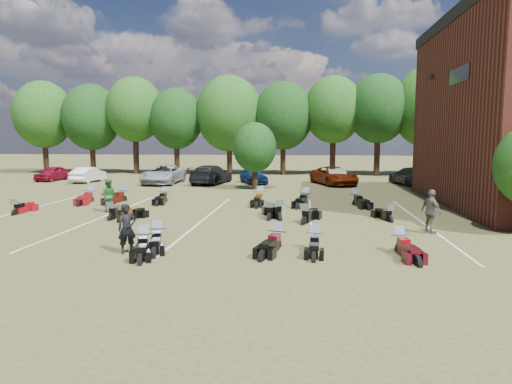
# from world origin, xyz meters

# --- Properties ---
(ground) EXTENTS (160.00, 160.00, 0.00)m
(ground) POSITION_xyz_m (0.00, 0.00, 0.00)
(ground) COLOR brown
(ground) RESTS_ON ground
(car_0) EXTENTS (1.80, 3.89, 1.29)m
(car_0) POSITION_xyz_m (-20.61, 20.37, 0.65)
(car_0) COLOR maroon
(car_0) RESTS_ON ground
(car_1) EXTENTS (1.62, 4.03, 1.30)m
(car_1) POSITION_xyz_m (-16.75, 19.33, 0.65)
(car_1) COLOR silver
(car_1) RESTS_ON ground
(car_2) EXTENTS (2.61, 5.66, 1.57)m
(car_2) POSITION_xyz_m (-9.97, 18.79, 0.79)
(car_2) COLOR #97999F
(car_2) RESTS_ON ground
(car_3) EXTENTS (3.09, 5.67, 1.56)m
(car_3) POSITION_xyz_m (-6.02, 19.15, 0.78)
(car_3) COLOR black
(car_3) RESTS_ON ground
(car_4) EXTENTS (3.04, 4.17, 1.32)m
(car_4) POSITION_xyz_m (-2.58, 19.81, 0.66)
(car_4) COLOR navy
(car_4) RESTS_ON ground
(car_5) EXTENTS (1.63, 4.00, 1.29)m
(car_5) POSITION_xyz_m (4.17, 19.73, 0.65)
(car_5) COLOR #A3A39E
(car_5) RESTS_ON ground
(car_6) EXTENTS (4.11, 5.80, 1.47)m
(car_6) POSITION_xyz_m (4.03, 19.43, 0.73)
(car_6) COLOR #631B05
(car_6) RESTS_ON ground
(car_7) EXTENTS (3.14, 5.27, 1.43)m
(car_7) POSITION_xyz_m (10.20, 20.11, 0.72)
(car_7) COLOR #3A3A3F
(car_7) RESTS_ON ground
(person_black) EXTENTS (0.72, 0.67, 1.66)m
(person_black) POSITION_xyz_m (-4.13, -3.52, 0.83)
(person_black) COLOR black
(person_black) RESTS_ON ground
(person_green) EXTENTS (0.90, 0.75, 1.69)m
(person_green) POSITION_xyz_m (-8.36, 4.52, 0.85)
(person_green) COLOR #215929
(person_green) RESTS_ON ground
(person_grey) EXTENTS (0.85, 1.13, 1.78)m
(person_grey) POSITION_xyz_m (6.73, 0.83, 0.89)
(person_grey) COLOR #57534A
(person_grey) RESTS_ON ground
(motorcycle_2) EXTENTS (1.23, 2.31, 1.23)m
(motorcycle_2) POSITION_xyz_m (-3.51, -2.31, 0.00)
(motorcycle_2) COLOR black
(motorcycle_2) RESTS_ON ground
(motorcycle_3) EXTENTS (1.25, 2.28, 1.21)m
(motorcycle_3) POSITION_xyz_m (-3.69, -3.18, 0.00)
(motorcycle_3) COLOR black
(motorcycle_3) RESTS_ON ground
(motorcycle_4) EXTENTS (0.73, 2.09, 1.15)m
(motorcycle_4) POSITION_xyz_m (2.07, -2.31, 0.00)
(motorcycle_4) COLOR black
(motorcycle_4) RESTS_ON ground
(motorcycle_5) EXTENTS (1.20, 2.32, 1.23)m
(motorcycle_5) POSITION_xyz_m (0.78, -2.33, 0.00)
(motorcycle_5) COLOR black
(motorcycle_5) RESTS_ON ground
(motorcycle_6) EXTENTS (0.97, 2.25, 1.21)m
(motorcycle_6) POSITION_xyz_m (4.89, -2.44, 0.00)
(motorcycle_6) COLOR #3D0810
(motorcycle_6) RESTS_ON ground
(motorcycle_7) EXTENTS (0.68, 2.08, 1.16)m
(motorcycle_7) POSITION_xyz_m (-12.59, 3.16, 0.00)
(motorcycle_7) COLOR maroon
(motorcycle_7) RESTS_ON ground
(motorcycle_8) EXTENTS (1.33, 2.20, 1.17)m
(motorcycle_8) POSITION_xyz_m (-6.56, 1.90, 0.00)
(motorcycle_8) COLOR black
(motorcycle_8) RESTS_ON ground
(motorcycle_9) EXTENTS (0.70, 2.15, 1.20)m
(motorcycle_9) POSITION_xyz_m (-7.27, 2.33, 0.00)
(motorcycle_9) COLOR black
(motorcycle_9) RESTS_ON ground
(motorcycle_10) EXTENTS (0.94, 2.34, 1.27)m
(motorcycle_10) POSITION_xyz_m (0.07, 3.16, 0.00)
(motorcycle_10) COLOR black
(motorcycle_10) RESTS_ON ground
(motorcycle_11) EXTENTS (1.58, 2.61, 1.39)m
(motorcycle_11) POSITION_xyz_m (0.51, 3.18, 0.00)
(motorcycle_11) COLOR black
(motorcycle_11) RESTS_ON ground
(motorcycle_12) EXTENTS (1.40, 2.43, 1.29)m
(motorcycle_12) POSITION_xyz_m (1.71, 2.28, 0.00)
(motorcycle_12) COLOR black
(motorcycle_12) RESTS_ON ground
(motorcycle_13) EXTENTS (1.14, 2.09, 1.11)m
(motorcycle_13) POSITION_xyz_m (5.57, 3.22, 0.00)
(motorcycle_13) COLOR black
(motorcycle_13) RESTS_ON ground
(motorcycle_14) EXTENTS (1.21, 2.43, 1.30)m
(motorcycle_14) POSITION_xyz_m (-9.20, 8.41, 0.00)
(motorcycle_14) COLOR #3D0B08
(motorcycle_14) RESTS_ON ground
(motorcycle_15) EXTENTS (1.01, 2.46, 1.33)m
(motorcycle_15) POSITION_xyz_m (-11.02, 7.96, 0.00)
(motorcycle_15) COLOR maroon
(motorcycle_15) RESTS_ON ground
(motorcycle_16) EXTENTS (0.80, 2.24, 1.24)m
(motorcycle_16) POSITION_xyz_m (-6.61, 8.43, 0.00)
(motorcycle_16) COLOR black
(motorcycle_16) RESTS_ON ground
(motorcycle_17) EXTENTS (0.80, 2.49, 1.39)m
(motorcycle_17) POSITION_xyz_m (-0.88, 8.41, 0.00)
(motorcycle_17) COLOR black
(motorcycle_17) RESTS_ON ground
(motorcycle_18) EXTENTS (1.30, 2.57, 1.37)m
(motorcycle_18) POSITION_xyz_m (1.74, 8.19, 0.00)
(motorcycle_18) COLOR black
(motorcycle_18) RESTS_ON ground
(motorcycle_19) EXTENTS (1.33, 2.43, 1.29)m
(motorcycle_19) POSITION_xyz_m (4.58, 8.28, 0.00)
(motorcycle_19) COLOR black
(motorcycle_19) RESTS_ON ground
(tree_line) EXTENTS (56.00, 6.00, 9.79)m
(tree_line) POSITION_xyz_m (-1.00, 29.00, 6.31)
(tree_line) COLOR black
(tree_line) RESTS_ON ground
(young_tree_midfield) EXTENTS (3.20, 3.20, 4.70)m
(young_tree_midfield) POSITION_xyz_m (-2.00, 15.50, 3.09)
(young_tree_midfield) COLOR black
(young_tree_midfield) RESTS_ON ground
(parking_lines) EXTENTS (20.10, 14.00, 0.01)m
(parking_lines) POSITION_xyz_m (-3.00, 3.00, 0.01)
(parking_lines) COLOR silver
(parking_lines) RESTS_ON ground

